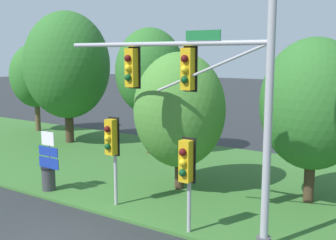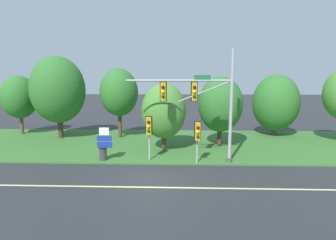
# 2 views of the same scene
# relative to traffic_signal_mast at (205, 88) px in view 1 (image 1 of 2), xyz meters

# --- Properties ---
(grass_verge) EXTENTS (48.00, 11.50, 0.10)m
(grass_verge) POSITION_rel_traffic_signal_mast_xyz_m (-3.22, 5.19, -4.36)
(grass_verge) COLOR #386B2D
(grass_verge) RESTS_ON ground
(traffic_signal_mast) EXTENTS (7.25, 0.49, 7.61)m
(traffic_signal_mast) POSITION_rel_traffic_signal_mast_xyz_m (0.00, 0.00, 0.00)
(traffic_signal_mast) COLOR #9EA0A5
(traffic_signal_mast) RESTS_ON grass_verge
(pedestrian_signal_near_kerb) EXTENTS (0.46, 0.55, 2.89)m
(pedestrian_signal_near_kerb) POSITION_rel_traffic_signal_mast_xyz_m (-0.35, -0.43, -2.25)
(pedestrian_signal_near_kerb) COLOR #9EA0A5
(pedestrian_signal_near_kerb) RESTS_ON grass_verge
(pedestrian_signal_further_along) EXTENTS (0.46, 0.55, 3.14)m
(pedestrian_signal_further_along) POSITION_rel_traffic_signal_mast_xyz_m (-3.68, 0.12, -2.03)
(pedestrian_signal_further_along) COLOR #9EA0A5
(pedestrian_signal_further_along) RESTS_ON grass_verge
(route_sign_post) EXTENTS (1.07, 0.08, 2.40)m
(route_sign_post) POSITION_rel_traffic_signal_mast_xyz_m (-6.78, 0.00, -2.86)
(route_sign_post) COLOR slate
(route_sign_post) RESTS_ON grass_verge
(tree_nearest_road) EXTENTS (3.48, 3.48, 6.00)m
(tree_nearest_road) POSITION_rel_traffic_signal_mast_xyz_m (-17.77, 8.47, -0.50)
(tree_nearest_road) COLOR brown
(tree_nearest_road) RESTS_ON grass_verge
(tree_left_of_mast) EXTENTS (5.02, 5.02, 7.76)m
(tree_left_of_mast) POSITION_rel_traffic_signal_mast_xyz_m (-13.03, 6.94, 0.30)
(tree_left_of_mast) COLOR #423021
(tree_left_of_mast) RESTS_ON grass_verge
(tree_behind_signpost) EXTENTS (3.63, 3.63, 6.64)m
(tree_behind_signpost) POSITION_rel_traffic_signal_mast_xyz_m (-7.30, 7.35, 0.04)
(tree_behind_signpost) COLOR #4C3823
(tree_behind_signpost) RESTS_ON grass_verge
(tree_mid_verge) EXTENTS (3.56, 3.56, 5.37)m
(tree_mid_verge) POSITION_rel_traffic_signal_mast_xyz_m (-2.79, 3.08, -1.18)
(tree_mid_verge) COLOR #423021
(tree_mid_verge) RESTS_ON grass_verge
(tree_tall_centre) EXTENTS (3.70, 3.70, 5.86)m
(tree_tall_centre) POSITION_rel_traffic_signal_mast_xyz_m (1.90, 4.38, -0.78)
(tree_tall_centre) COLOR #423021
(tree_tall_centre) RESTS_ON grass_verge
(trash_bin) EXTENTS (0.56, 0.56, 0.93)m
(trash_bin) POSITION_rel_traffic_signal_mast_xyz_m (-6.94, 0.08, -3.84)
(trash_bin) COLOR #38383D
(trash_bin) RESTS_ON grass_verge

